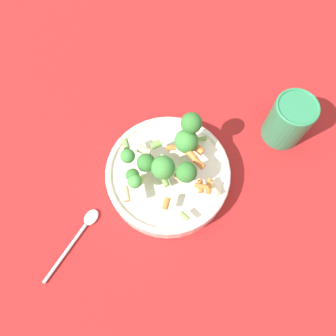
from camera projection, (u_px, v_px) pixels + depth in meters
ground_plane at (168, 179)px, 0.71m from camera, size 3.00×3.00×0.00m
bowl at (168, 175)px, 0.69m from camera, size 0.26×0.26×0.05m
pasta_salad at (170, 157)px, 0.63m from camera, size 0.19×0.21×0.09m
cup at (289, 120)px, 0.70m from camera, size 0.09×0.09×0.11m
spoon at (81, 232)px, 0.66m from camera, size 0.11×0.15×0.01m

